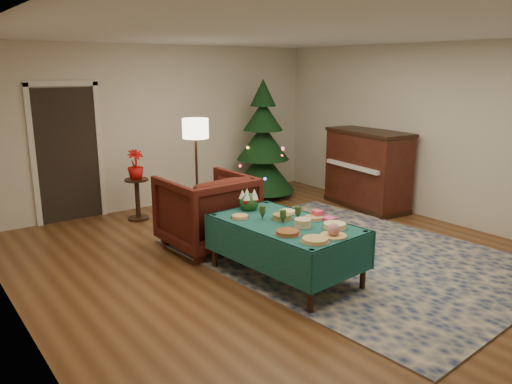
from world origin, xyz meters
TOP-DOWN VIEW (x-y plane):
  - room_shell at (0.00, 0.00)m, footprint 7.00×7.00m
  - doorway at (-1.60, 3.48)m, footprint 1.08×0.04m
  - rug at (0.73, -0.21)m, footprint 3.49×4.41m
  - buffet_table at (-0.37, -0.24)m, footprint 1.13×1.77m
  - platter_0 at (-0.55, -0.90)m, footprint 0.30×0.30m
  - platter_1 at (-0.30, -0.90)m, footprint 0.28×0.28m
  - platter_2 at (-0.08, -0.70)m, footprint 0.28×0.28m
  - platter_3 at (-0.62, -0.57)m, footprint 0.28×0.28m
  - platter_4 at (-0.33, -0.47)m, footprint 0.21×0.21m
  - platter_5 at (-0.04, -0.34)m, footprint 0.24×0.24m
  - platter_6 at (-0.34, -0.12)m, footprint 0.24×0.24m
  - platter_7 at (-0.13, 0.02)m, footprint 0.22×0.22m
  - platter_8 at (-0.69, 0.20)m, footprint 0.21×0.21m
  - goblet_0 at (-0.50, 0.01)m, footprint 0.07×0.07m
  - goblet_1 at (-0.20, -0.24)m, footprint 0.07×0.07m
  - goblet_2 at (-0.43, -0.25)m, footprint 0.07×0.07m
  - napkin_stack at (0.07, -0.47)m, footprint 0.14×0.14m
  - gift_box at (0.03, -0.32)m, footprint 0.11×0.11m
  - centerpiece at (-0.40, 0.42)m, footprint 0.24×0.24m
  - armchair at (-0.55, 1.17)m, footprint 1.09×1.02m
  - floor_lamp at (-0.10, 2.19)m, footprint 0.39×0.39m
  - side_table at (-0.77, 2.88)m, footprint 0.36×0.36m
  - potted_plant at (-0.77, 2.88)m, footprint 0.25×0.45m
  - christmas_tree at (1.71, 2.90)m, footprint 1.52×1.52m
  - piano at (2.66, 1.24)m, footprint 0.89×1.59m

SIDE VIEW (x-z plane):
  - rug at x=0.73m, z-range 0.00..0.02m
  - side_table at x=-0.77m, z-range -0.01..0.64m
  - buffet_table at x=-0.37m, z-range 0.20..0.86m
  - armchair at x=-0.55m, z-range 0.00..1.08m
  - piano at x=2.66m, z-range -0.01..1.30m
  - platter_8 at x=-0.69m, z-range 0.66..0.70m
  - platter_5 at x=-0.04m, z-range 0.66..0.70m
  - platter_7 at x=-0.13m, z-range 0.66..0.70m
  - napkin_stack at x=0.07m, z-range 0.66..0.70m
  - platter_0 at x=-0.55m, z-range 0.66..0.70m
  - platter_3 at x=-0.62m, z-range 0.66..0.70m
  - platter_2 at x=-0.08m, z-range 0.66..0.71m
  - platter_6 at x=-0.34m, z-range 0.66..0.72m
  - platter_4 at x=-0.33m, z-range 0.66..0.75m
  - gift_box at x=0.03m, z-range 0.66..0.75m
  - platter_1 at x=-0.30m, z-range 0.65..0.79m
  - goblet_0 at x=-0.50m, z-range 0.67..0.82m
  - goblet_1 at x=-0.20m, z-range 0.67..0.82m
  - goblet_2 at x=-0.43m, z-range 0.67..0.82m
  - centerpiece at x=-0.40m, z-range 0.64..0.91m
  - potted_plant at x=-0.77m, z-range 0.65..0.91m
  - christmas_tree at x=1.71m, z-range -0.11..2.03m
  - doorway at x=-1.60m, z-range 0.02..2.18m
  - room_shell at x=0.00m, z-range -2.15..4.85m
  - floor_lamp at x=-0.10m, z-range 0.56..2.15m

